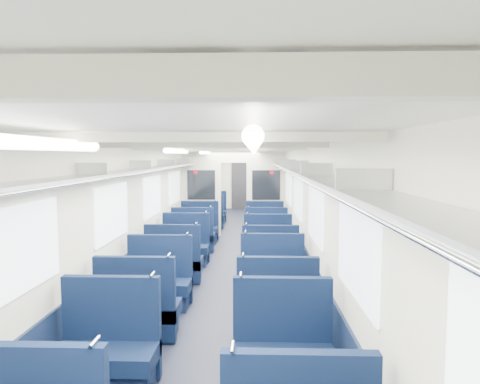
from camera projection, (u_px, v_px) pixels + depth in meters
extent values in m
cube|color=black|center=(227.00, 262.00, 8.80)|extent=(2.80, 18.00, 0.01)
cube|color=silver|center=(227.00, 148.00, 8.60)|extent=(2.80, 18.00, 0.01)
cube|color=beige|center=(159.00, 205.00, 8.74)|extent=(0.02, 18.00, 2.35)
cube|color=black|center=(160.00, 245.00, 8.82)|extent=(0.03, 17.90, 0.70)
cube|color=beige|center=(296.00, 206.00, 8.65)|extent=(0.02, 18.00, 2.35)
cube|color=black|center=(295.00, 246.00, 8.72)|extent=(0.03, 17.90, 0.70)
cube|color=beige|center=(241.00, 180.00, 17.66)|extent=(2.80, 0.02, 2.35)
cube|color=#B2B5BA|center=(167.00, 167.00, 8.67)|extent=(0.34, 17.40, 0.04)
cylinder|color=silver|center=(176.00, 168.00, 8.67)|extent=(0.02, 17.40, 0.02)
cube|color=#B2B5BA|center=(92.00, 169.00, 4.68)|extent=(0.34, 0.03, 0.14)
cube|color=#B2B5BA|center=(141.00, 165.00, 6.67)|extent=(0.34, 0.03, 0.14)
cube|color=#B2B5BA|center=(167.00, 163.00, 8.66)|extent=(0.34, 0.03, 0.14)
cube|color=#B2B5BA|center=(183.00, 161.00, 10.66)|extent=(0.34, 0.03, 0.14)
cube|color=#B2B5BA|center=(194.00, 160.00, 12.65)|extent=(0.34, 0.03, 0.14)
cube|color=#B2B5BA|center=(202.00, 160.00, 14.64)|extent=(0.34, 0.03, 0.14)
cube|color=#B2B5BA|center=(209.00, 159.00, 16.63)|extent=(0.34, 0.03, 0.14)
cube|color=#B2B5BA|center=(287.00, 167.00, 8.59)|extent=(0.34, 17.40, 0.04)
cylinder|color=silver|center=(278.00, 168.00, 8.60)|extent=(0.02, 17.40, 0.02)
cube|color=#B2B5BA|center=(363.00, 180.00, 2.61)|extent=(0.34, 0.03, 0.14)
cube|color=#B2B5BA|center=(316.00, 169.00, 4.60)|extent=(0.34, 0.03, 0.14)
cube|color=#B2B5BA|center=(297.00, 165.00, 6.59)|extent=(0.34, 0.03, 0.14)
cube|color=#B2B5BA|center=(287.00, 163.00, 8.58)|extent=(0.34, 0.03, 0.14)
cube|color=#B2B5BA|center=(281.00, 161.00, 10.57)|extent=(0.34, 0.03, 0.14)
cube|color=#B2B5BA|center=(277.00, 160.00, 12.57)|extent=(0.34, 0.03, 0.14)
cube|color=#B2B5BA|center=(274.00, 160.00, 14.56)|extent=(0.34, 0.03, 0.14)
cube|color=#B2B5BA|center=(271.00, 159.00, 16.55)|extent=(0.34, 0.03, 0.14)
cube|color=white|center=(21.00, 250.00, 3.55)|extent=(0.02, 1.30, 0.75)
cube|color=white|center=(112.00, 213.00, 5.84)|extent=(0.02, 1.30, 0.75)
cube|color=white|center=(152.00, 196.00, 8.13)|extent=(0.02, 1.30, 0.75)
cube|color=white|center=(175.00, 187.00, 10.42)|extent=(0.02, 1.30, 0.75)
cube|color=white|center=(192.00, 181.00, 13.20)|extent=(0.02, 1.30, 0.75)
cube|color=white|center=(201.00, 177.00, 15.49)|extent=(0.02, 1.30, 0.75)
cube|color=white|center=(356.00, 252.00, 3.45)|extent=(0.02, 1.30, 0.75)
cube|color=white|center=(316.00, 213.00, 5.74)|extent=(0.02, 1.30, 0.75)
cube|color=white|center=(298.00, 197.00, 8.03)|extent=(0.02, 1.30, 0.75)
cube|color=white|center=(288.00, 188.00, 10.32)|extent=(0.02, 1.30, 0.75)
cube|color=white|center=(281.00, 181.00, 13.11)|extent=(0.02, 1.30, 0.75)
cube|color=white|center=(277.00, 177.00, 15.40)|extent=(0.02, 1.30, 0.75)
cube|color=beige|center=(164.00, 137.00, 2.63)|extent=(2.70, 0.06, 0.06)
cube|color=beige|center=(203.00, 145.00, 4.62)|extent=(2.70, 0.06, 0.06)
cube|color=beige|center=(218.00, 148.00, 6.61)|extent=(2.70, 0.06, 0.06)
cube|color=beige|center=(227.00, 150.00, 8.60)|extent=(2.70, 0.06, 0.06)
cube|color=beige|center=(232.00, 151.00, 10.59)|extent=(2.70, 0.06, 0.06)
cube|color=beige|center=(235.00, 151.00, 12.58)|extent=(2.70, 0.06, 0.06)
cube|color=beige|center=(238.00, 152.00, 14.58)|extent=(2.70, 0.06, 0.06)
cube|color=beige|center=(240.00, 152.00, 16.57)|extent=(2.70, 0.06, 0.06)
cylinder|color=white|center=(35.00, 143.00, 2.15)|extent=(0.07, 1.60, 0.07)
cylinder|color=white|center=(177.00, 151.00, 6.13)|extent=(0.07, 1.60, 0.07)
cylinder|color=white|center=(205.00, 153.00, 9.62)|extent=(0.07, 1.60, 0.07)
cylinder|color=white|center=(221.00, 153.00, 14.10)|extent=(0.07, 1.60, 0.07)
cylinder|color=white|center=(253.00, 143.00, 2.11)|extent=(0.07, 1.60, 0.07)
cylinder|color=white|center=(254.00, 151.00, 6.10)|extent=(0.07, 1.60, 0.07)
cylinder|color=white|center=(254.00, 153.00, 9.58)|extent=(0.07, 1.60, 0.07)
cylinder|color=white|center=(254.00, 153.00, 14.06)|extent=(0.07, 1.60, 0.07)
cube|color=black|center=(241.00, 184.00, 17.62)|extent=(0.75, 0.06, 2.00)
cube|color=beige|center=(202.00, 193.00, 11.62)|extent=(1.05, 0.08, 2.35)
cube|color=black|center=(201.00, 185.00, 11.55)|extent=(0.76, 0.02, 0.80)
cylinder|color=#AD0B1E|center=(196.00, 172.00, 11.52)|extent=(0.12, 0.01, 0.12)
cube|color=beige|center=(266.00, 193.00, 11.56)|extent=(1.05, 0.08, 2.35)
cube|color=black|center=(266.00, 185.00, 11.49)|extent=(0.76, 0.02, 0.80)
cylinder|color=#AD0B1E|center=(272.00, 172.00, 11.45)|extent=(0.12, 0.01, 0.12)
cube|color=beige|center=(234.00, 156.00, 11.50)|extent=(0.70, 0.08, 0.35)
cylinder|color=silver|center=(94.00, 342.00, 2.63)|extent=(0.02, 0.14, 0.02)
cylinder|color=silver|center=(232.00, 347.00, 2.56)|extent=(0.02, 0.14, 0.02)
cube|color=#0B1835|center=(105.00, 356.00, 3.99)|extent=(0.95, 0.50, 0.16)
cube|color=black|center=(106.00, 377.00, 4.01)|extent=(0.88, 0.40, 0.24)
cube|color=#0B1835|center=(112.00, 327.00, 4.18)|extent=(0.95, 0.09, 1.01)
cylinder|color=silver|center=(152.00, 274.00, 4.12)|extent=(0.02, 0.14, 0.02)
cube|color=#0B1835|center=(283.00, 358.00, 3.96)|extent=(0.95, 0.50, 0.16)
cube|color=black|center=(283.00, 379.00, 3.97)|extent=(0.88, 0.40, 0.24)
cube|color=#0B1835|center=(282.00, 328.00, 4.14)|extent=(0.95, 0.09, 1.01)
cylinder|color=silver|center=(241.00, 275.00, 4.11)|extent=(0.02, 0.14, 0.02)
cube|color=#0B1835|center=(140.00, 310.00, 5.20)|extent=(0.95, 0.50, 0.16)
cube|color=black|center=(140.00, 326.00, 5.21)|extent=(0.88, 0.40, 0.24)
cube|color=#0B1835|center=(135.00, 299.00, 4.98)|extent=(0.95, 0.09, 1.01)
cylinder|color=silver|center=(169.00, 255.00, 4.92)|extent=(0.02, 0.14, 0.02)
cube|color=#0B1835|center=(277.00, 310.00, 5.19)|extent=(0.95, 0.50, 0.16)
cube|color=black|center=(276.00, 326.00, 5.20)|extent=(0.88, 0.40, 0.24)
cube|color=#0B1835|center=(278.00, 300.00, 4.97)|extent=(0.95, 0.09, 1.01)
cylinder|color=silver|center=(243.00, 255.00, 4.93)|extent=(0.02, 0.14, 0.02)
cube|color=#0B1835|center=(157.00, 286.00, 6.14)|extent=(0.95, 0.50, 0.16)
cube|color=black|center=(158.00, 300.00, 6.16)|extent=(0.88, 0.40, 0.24)
cube|color=#0B1835|center=(160.00, 269.00, 6.33)|extent=(0.95, 0.09, 1.01)
cylinder|color=silver|center=(187.00, 234.00, 6.27)|extent=(0.02, 0.14, 0.02)
cube|color=#0B1835|center=(273.00, 284.00, 6.25)|extent=(0.95, 0.50, 0.16)
cube|color=black|center=(273.00, 297.00, 6.27)|extent=(0.88, 0.40, 0.24)
cube|color=#0B1835|center=(272.00, 267.00, 6.44)|extent=(0.95, 0.09, 1.01)
cylinder|color=silver|center=(246.00, 232.00, 6.41)|extent=(0.02, 0.14, 0.02)
cube|color=#0B1835|center=(175.00, 263.00, 7.48)|extent=(0.95, 0.50, 0.16)
cube|color=black|center=(175.00, 274.00, 7.50)|extent=(0.88, 0.40, 0.24)
cube|color=#0B1835|center=(172.00, 254.00, 7.26)|extent=(0.95, 0.09, 1.01)
cylinder|color=silver|center=(196.00, 223.00, 7.20)|extent=(0.02, 0.14, 0.02)
cube|color=#0B1835|center=(270.00, 264.00, 7.41)|extent=(0.95, 0.50, 0.16)
cube|color=black|center=(270.00, 275.00, 7.43)|extent=(0.88, 0.40, 0.24)
cube|color=#0B1835|center=(270.00, 255.00, 7.19)|extent=(0.95, 0.09, 1.01)
cylinder|color=silver|center=(246.00, 224.00, 7.16)|extent=(0.02, 0.14, 0.02)
cube|color=#0B1835|center=(185.00, 249.00, 8.55)|extent=(0.95, 0.50, 0.16)
cube|color=black|center=(185.00, 259.00, 8.56)|extent=(0.88, 0.40, 0.24)
cube|color=#0B1835|center=(186.00, 237.00, 8.73)|extent=(0.95, 0.09, 1.01)
cylinder|color=silver|center=(206.00, 212.00, 8.67)|extent=(0.02, 0.14, 0.02)
cube|color=#0B1835|center=(268.00, 251.00, 8.36)|extent=(0.95, 0.50, 0.16)
cube|color=black|center=(268.00, 262.00, 8.38)|extent=(0.88, 0.40, 0.24)
cube|color=#0B1835|center=(268.00, 239.00, 8.54)|extent=(0.95, 0.09, 1.01)
cylinder|color=silver|center=(248.00, 213.00, 8.51)|extent=(0.02, 0.14, 0.02)
cube|color=#0B1835|center=(194.00, 237.00, 9.84)|extent=(0.95, 0.50, 0.16)
cube|color=black|center=(194.00, 246.00, 9.85)|extent=(0.88, 0.40, 0.24)
cube|color=#0B1835|center=(192.00, 230.00, 9.62)|extent=(0.95, 0.09, 1.01)
cylinder|color=silver|center=(210.00, 207.00, 9.56)|extent=(0.02, 0.14, 0.02)
cube|color=#0B1835|center=(266.00, 237.00, 9.85)|extent=(0.95, 0.50, 0.16)
cube|color=black|center=(266.00, 246.00, 9.86)|extent=(0.88, 0.40, 0.24)
cube|color=#0B1835|center=(266.00, 230.00, 9.63)|extent=(0.95, 0.09, 1.01)
cylinder|color=silver|center=(248.00, 206.00, 9.59)|extent=(0.02, 0.14, 0.02)
cube|color=#0B1835|center=(199.00, 230.00, 10.76)|extent=(0.95, 0.50, 0.16)
cube|color=black|center=(199.00, 238.00, 10.77)|extent=(0.88, 0.40, 0.24)
cube|color=#0B1835|center=(200.00, 221.00, 10.94)|extent=(0.95, 0.09, 1.01)
cylinder|color=silver|center=(216.00, 200.00, 10.88)|extent=(0.02, 0.14, 0.02)
cube|color=#0B1835|center=(265.00, 230.00, 10.75)|extent=(0.95, 0.50, 0.16)
cube|color=black|center=(265.00, 238.00, 10.76)|extent=(0.88, 0.40, 0.24)
cube|color=#0B1835|center=(265.00, 221.00, 10.93)|extent=(0.95, 0.09, 1.01)
cylinder|color=silver|center=(249.00, 200.00, 10.90)|extent=(0.02, 0.14, 0.02)
cube|color=#0B1835|center=(208.00, 218.00, 12.90)|extent=(0.95, 0.50, 0.16)
cube|color=black|center=(208.00, 224.00, 12.92)|extent=(0.88, 0.40, 0.24)
cube|color=#0B1835|center=(207.00, 212.00, 12.68)|extent=(0.95, 0.09, 1.01)
cylinder|color=silver|center=(221.00, 194.00, 12.62)|extent=(0.02, 0.14, 0.02)
cube|color=#0B1835|center=(263.00, 218.00, 12.87)|extent=(0.95, 0.50, 0.16)
cube|color=black|center=(263.00, 224.00, 12.89)|extent=(0.88, 0.40, 0.24)
cube|color=#0B1835|center=(263.00, 212.00, 12.65)|extent=(0.95, 0.09, 1.01)
cylinder|color=silver|center=(250.00, 194.00, 12.62)|extent=(0.02, 0.14, 0.02)
cube|color=#0B1835|center=(211.00, 213.00, 13.87)|extent=(0.95, 0.50, 0.16)
cube|color=black|center=(211.00, 219.00, 13.88)|extent=(0.88, 0.40, 0.24)
cube|color=#0B1835|center=(212.00, 206.00, 14.05)|extent=(0.95, 0.09, 1.01)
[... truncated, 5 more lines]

